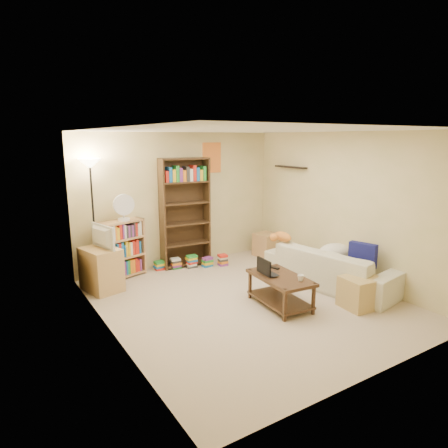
{
  "coord_description": "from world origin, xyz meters",
  "views": [
    {
      "loc": [
        -3.26,
        -4.55,
        2.39
      ],
      "look_at": [
        0.04,
        0.72,
        1.05
      ],
      "focal_mm": 32.0,
      "sensor_mm": 36.0,
      "label": 1
    }
  ],
  "objects_px": {
    "tv_stand": "(101,269)",
    "side_table": "(266,244)",
    "television": "(99,237)",
    "end_cabinet": "(361,292)",
    "coffee_table": "(280,286)",
    "tabby_cat": "(281,237)",
    "sofa": "(331,267)",
    "floor_lamp": "(91,185)",
    "short_bookshelf": "(122,249)",
    "desk_fan": "(124,207)",
    "tall_bookshelf": "(185,210)",
    "mug": "(301,278)",
    "laptop": "(272,273)"
  },
  "relations": [
    {
      "from": "tv_stand",
      "to": "side_table",
      "type": "bearing_deg",
      "value": -11.47
    },
    {
      "from": "television",
      "to": "end_cabinet",
      "type": "relative_size",
      "value": 1.21
    },
    {
      "from": "coffee_table",
      "to": "tabby_cat",
      "type": "bearing_deg",
      "value": 54.86
    },
    {
      "from": "sofa",
      "to": "floor_lamp",
      "type": "bearing_deg",
      "value": 45.05
    },
    {
      "from": "short_bookshelf",
      "to": "desk_fan",
      "type": "height_order",
      "value": "desk_fan"
    },
    {
      "from": "tall_bookshelf",
      "to": "short_bookshelf",
      "type": "relative_size",
      "value": 2.02
    },
    {
      "from": "sofa",
      "to": "desk_fan",
      "type": "height_order",
      "value": "desk_fan"
    },
    {
      "from": "short_bookshelf",
      "to": "desk_fan",
      "type": "relative_size",
      "value": 2.2
    },
    {
      "from": "coffee_table",
      "to": "end_cabinet",
      "type": "relative_size",
      "value": 1.98
    },
    {
      "from": "floor_lamp",
      "to": "sofa",
      "type": "bearing_deg",
      "value": -35.02
    },
    {
      "from": "mug",
      "to": "side_table",
      "type": "xyz_separation_m",
      "value": [
        1.3,
        2.43,
        -0.26
      ]
    },
    {
      "from": "television",
      "to": "floor_lamp",
      "type": "distance_m",
      "value": 0.89
    },
    {
      "from": "mug",
      "to": "floor_lamp",
      "type": "height_order",
      "value": "floor_lamp"
    },
    {
      "from": "desk_fan",
      "to": "tv_stand",
      "type": "bearing_deg",
      "value": -144.52
    },
    {
      "from": "sofa",
      "to": "tall_bookshelf",
      "type": "relative_size",
      "value": 1.13
    },
    {
      "from": "floor_lamp",
      "to": "television",
      "type": "bearing_deg",
      "value": -95.33
    },
    {
      "from": "mug",
      "to": "tv_stand",
      "type": "relative_size",
      "value": 0.13
    },
    {
      "from": "short_bookshelf",
      "to": "end_cabinet",
      "type": "height_order",
      "value": "short_bookshelf"
    },
    {
      "from": "desk_fan",
      "to": "floor_lamp",
      "type": "xyz_separation_m",
      "value": [
        -0.5,
        0.05,
        0.41
      ]
    },
    {
      "from": "tall_bookshelf",
      "to": "laptop",
      "type": "bearing_deg",
      "value": -79.09
    },
    {
      "from": "television",
      "to": "side_table",
      "type": "bearing_deg",
      "value": -101.47
    },
    {
      "from": "short_bookshelf",
      "to": "desk_fan",
      "type": "xyz_separation_m",
      "value": [
        0.06,
        -0.05,
        0.74
      ]
    },
    {
      "from": "coffee_table",
      "to": "mug",
      "type": "distance_m",
      "value": 0.37
    },
    {
      "from": "television",
      "to": "tall_bookshelf",
      "type": "height_order",
      "value": "tall_bookshelf"
    },
    {
      "from": "television",
      "to": "tall_bookshelf",
      "type": "relative_size",
      "value": 0.32
    },
    {
      "from": "tall_bookshelf",
      "to": "short_bookshelf",
      "type": "bearing_deg",
      "value": -175.36
    },
    {
      "from": "coffee_table",
      "to": "tv_stand",
      "type": "relative_size",
      "value": 1.54
    },
    {
      "from": "coffee_table",
      "to": "laptop",
      "type": "bearing_deg",
      "value": 114.29
    },
    {
      "from": "end_cabinet",
      "to": "short_bookshelf",
      "type": "bearing_deg",
      "value": 129.0
    },
    {
      "from": "floor_lamp",
      "to": "side_table",
      "type": "xyz_separation_m",
      "value": [
        3.38,
        -0.29,
        -1.42
      ]
    },
    {
      "from": "floor_lamp",
      "to": "side_table",
      "type": "relative_size",
      "value": 4.4
    },
    {
      "from": "coffee_table",
      "to": "desk_fan",
      "type": "height_order",
      "value": "desk_fan"
    },
    {
      "from": "laptop",
      "to": "end_cabinet",
      "type": "xyz_separation_m",
      "value": [
        1.01,
        -0.78,
        -0.24
      ]
    },
    {
      "from": "sofa",
      "to": "floor_lamp",
      "type": "height_order",
      "value": "floor_lamp"
    },
    {
      "from": "mug",
      "to": "laptop",
      "type": "bearing_deg",
      "value": 109.43
    },
    {
      "from": "coffee_table",
      "to": "mug",
      "type": "xyz_separation_m",
      "value": [
        0.11,
        -0.3,
        0.2
      ]
    },
    {
      "from": "television",
      "to": "side_table",
      "type": "height_order",
      "value": "television"
    },
    {
      "from": "laptop",
      "to": "tabby_cat",
      "type": "bearing_deg",
      "value": -43.56
    },
    {
      "from": "tall_bookshelf",
      "to": "end_cabinet",
      "type": "xyz_separation_m",
      "value": [
        1.26,
        -3.08,
        -0.85
      ]
    },
    {
      "from": "coffee_table",
      "to": "television",
      "type": "bearing_deg",
      "value": 140.27
    },
    {
      "from": "sofa",
      "to": "desk_fan",
      "type": "bearing_deg",
      "value": 40.94
    },
    {
      "from": "short_bookshelf",
      "to": "side_table",
      "type": "distance_m",
      "value": 2.96
    },
    {
      "from": "laptop",
      "to": "side_table",
      "type": "height_order",
      "value": "laptop"
    },
    {
      "from": "tabby_cat",
      "to": "tall_bookshelf",
      "type": "bearing_deg",
      "value": 127.0
    },
    {
      "from": "floor_lamp",
      "to": "end_cabinet",
      "type": "relative_size",
      "value": 3.86
    },
    {
      "from": "sofa",
      "to": "laptop",
      "type": "height_order",
      "value": "sofa"
    },
    {
      "from": "desk_fan",
      "to": "coffee_table",
      "type": "bearing_deg",
      "value": -58.2
    },
    {
      "from": "floor_lamp",
      "to": "coffee_table",
      "type": "bearing_deg",
      "value": -50.82
    },
    {
      "from": "laptop",
      "to": "television",
      "type": "distance_m",
      "value": 2.74
    },
    {
      "from": "sofa",
      "to": "short_bookshelf",
      "type": "xyz_separation_m",
      "value": [
        -2.76,
        2.25,
        0.18
      ]
    }
  ]
}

